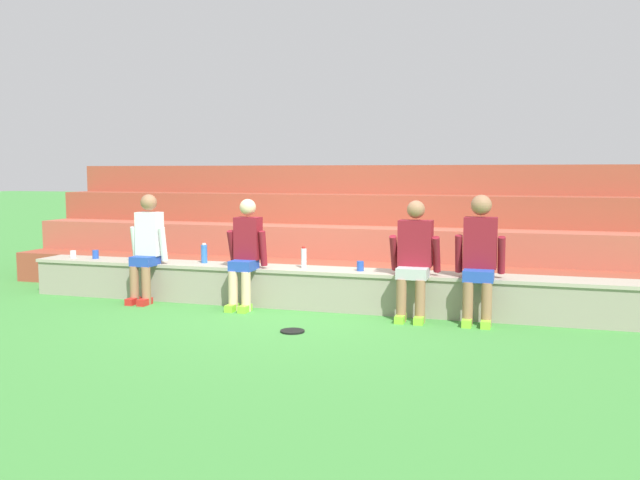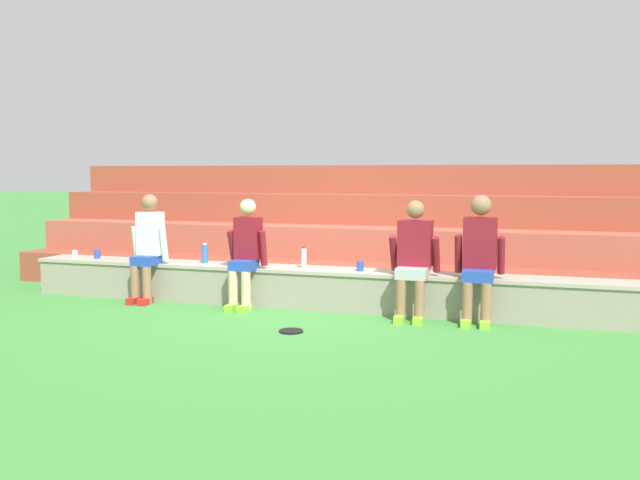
{
  "view_description": "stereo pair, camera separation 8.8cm",
  "coord_description": "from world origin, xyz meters",
  "px_view_note": "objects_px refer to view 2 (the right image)",
  "views": [
    {
      "loc": [
        2.44,
        -7.29,
        1.62
      ],
      "look_at": [
        0.13,
        0.24,
        0.82
      ],
      "focal_mm": 37.43,
      "sensor_mm": 36.0,
      "label": 1
    },
    {
      "loc": [
        2.53,
        -7.27,
        1.62
      ],
      "look_at": [
        0.13,
        0.24,
        0.82
      ],
      "focal_mm": 37.43,
      "sensor_mm": 36.0,
      "label": 2
    }
  ],
  "objects_px": {
    "person_far_left": "(148,246)",
    "water_bottle_near_left": "(205,253)",
    "person_left_of_center": "(246,252)",
    "person_center": "(414,257)",
    "plastic_cup_left_end": "(360,266)",
    "person_right_of_center": "(479,255)",
    "plastic_cup_right_end": "(97,254)",
    "plastic_cup_middle": "(75,254)",
    "water_bottle_near_right": "(304,258)",
    "frisbee": "(291,331)"
  },
  "relations": [
    {
      "from": "person_right_of_center",
      "to": "plastic_cup_right_end",
      "type": "height_order",
      "value": "person_right_of_center"
    },
    {
      "from": "person_center",
      "to": "water_bottle_near_right",
      "type": "xyz_separation_m",
      "value": [
        -1.37,
        0.25,
        -0.1
      ]
    },
    {
      "from": "plastic_cup_right_end",
      "to": "plastic_cup_middle",
      "type": "bearing_deg",
      "value": -173.12
    },
    {
      "from": "person_far_left",
      "to": "plastic_cup_middle",
      "type": "height_order",
      "value": "person_far_left"
    },
    {
      "from": "person_far_left",
      "to": "person_left_of_center",
      "type": "height_order",
      "value": "person_far_left"
    },
    {
      "from": "water_bottle_near_left",
      "to": "plastic_cup_middle",
      "type": "relative_size",
      "value": 2.51
    },
    {
      "from": "plastic_cup_right_end",
      "to": "frisbee",
      "type": "relative_size",
      "value": 0.46
    },
    {
      "from": "person_right_of_center",
      "to": "plastic_cup_left_end",
      "type": "bearing_deg",
      "value": 172.37
    },
    {
      "from": "frisbee",
      "to": "person_far_left",
      "type": "bearing_deg",
      "value": 156.46
    },
    {
      "from": "person_far_left",
      "to": "plastic_cup_left_end",
      "type": "distance_m",
      "value": 2.7
    },
    {
      "from": "person_right_of_center",
      "to": "plastic_cup_middle",
      "type": "xyz_separation_m",
      "value": [
        -5.32,
        0.19,
        -0.21
      ]
    },
    {
      "from": "person_center",
      "to": "plastic_cup_right_end",
      "type": "bearing_deg",
      "value": 176.45
    },
    {
      "from": "person_left_of_center",
      "to": "person_center",
      "type": "distance_m",
      "value": 2.01
    },
    {
      "from": "person_far_left",
      "to": "water_bottle_near_right",
      "type": "height_order",
      "value": "person_far_left"
    },
    {
      "from": "person_left_of_center",
      "to": "water_bottle_near_right",
      "type": "bearing_deg",
      "value": 21.96
    },
    {
      "from": "water_bottle_near_right",
      "to": "plastic_cup_right_end",
      "type": "height_order",
      "value": "water_bottle_near_right"
    },
    {
      "from": "person_left_of_center",
      "to": "frisbee",
      "type": "xyz_separation_m",
      "value": [
        0.94,
        -0.99,
        -0.67
      ]
    },
    {
      "from": "person_far_left",
      "to": "water_bottle_near_left",
      "type": "xyz_separation_m",
      "value": [
        0.63,
        0.32,
        -0.11
      ]
    },
    {
      "from": "person_far_left",
      "to": "plastic_cup_right_end",
      "type": "bearing_deg",
      "value": 163.82
    },
    {
      "from": "water_bottle_near_right",
      "to": "plastic_cup_middle",
      "type": "height_order",
      "value": "water_bottle_near_right"
    },
    {
      "from": "person_left_of_center",
      "to": "person_right_of_center",
      "type": "distance_m",
      "value": 2.72
    },
    {
      "from": "water_bottle_near_right",
      "to": "plastic_cup_right_end",
      "type": "distance_m",
      "value": 2.93
    },
    {
      "from": "water_bottle_near_left",
      "to": "person_far_left",
      "type": "bearing_deg",
      "value": -153.14
    },
    {
      "from": "person_far_left",
      "to": "water_bottle_near_left",
      "type": "relative_size",
      "value": 5.32
    },
    {
      "from": "person_center",
      "to": "plastic_cup_right_end",
      "type": "relative_size",
      "value": 11.41
    },
    {
      "from": "person_right_of_center",
      "to": "water_bottle_near_left",
      "type": "xyz_separation_m",
      "value": [
        -3.42,
        0.27,
        -0.14
      ]
    },
    {
      "from": "person_far_left",
      "to": "frisbee",
      "type": "relative_size",
      "value": 5.41
    },
    {
      "from": "person_center",
      "to": "water_bottle_near_left",
      "type": "relative_size",
      "value": 5.18
    },
    {
      "from": "water_bottle_near_right",
      "to": "plastic_cup_middle",
      "type": "relative_size",
      "value": 2.57
    },
    {
      "from": "person_left_of_center",
      "to": "plastic_cup_right_end",
      "type": "distance_m",
      "value": 2.31
    },
    {
      "from": "water_bottle_near_left",
      "to": "frisbee",
      "type": "relative_size",
      "value": 1.02
    },
    {
      "from": "plastic_cup_right_end",
      "to": "plastic_cup_left_end",
      "type": "distance_m",
      "value": 3.64
    },
    {
      "from": "person_right_of_center",
      "to": "plastic_cup_left_end",
      "type": "height_order",
      "value": "person_right_of_center"
    },
    {
      "from": "person_left_of_center",
      "to": "plastic_cup_left_end",
      "type": "relative_size",
      "value": 11.34
    },
    {
      "from": "person_far_left",
      "to": "person_left_of_center",
      "type": "distance_m",
      "value": 1.33
    },
    {
      "from": "plastic_cup_left_end",
      "to": "person_center",
      "type": "bearing_deg",
      "value": -18.45
    },
    {
      "from": "person_left_of_center",
      "to": "plastic_cup_right_end",
      "type": "height_order",
      "value": "person_left_of_center"
    },
    {
      "from": "plastic_cup_left_end",
      "to": "plastic_cup_middle",
      "type": "bearing_deg",
      "value": 179.9
    },
    {
      "from": "water_bottle_near_left",
      "to": "frisbee",
      "type": "height_order",
      "value": "water_bottle_near_left"
    },
    {
      "from": "plastic_cup_middle",
      "to": "frisbee",
      "type": "height_order",
      "value": "plastic_cup_middle"
    },
    {
      "from": "person_far_left",
      "to": "plastic_cup_middle",
      "type": "xyz_separation_m",
      "value": [
        -1.27,
        0.24,
        -0.18
      ]
    },
    {
      "from": "person_center",
      "to": "plastic_cup_left_end",
      "type": "bearing_deg",
      "value": 161.55
    },
    {
      "from": "person_left_of_center",
      "to": "plastic_cup_right_end",
      "type": "xyz_separation_m",
      "value": [
        -2.29,
        0.27,
        -0.15
      ]
    },
    {
      "from": "water_bottle_near_left",
      "to": "plastic_cup_left_end",
      "type": "distance_m",
      "value": 2.06
    },
    {
      "from": "person_center",
      "to": "frisbee",
      "type": "relative_size",
      "value": 5.26
    },
    {
      "from": "plastic_cup_middle",
      "to": "person_left_of_center",
      "type": "bearing_deg",
      "value": -5.16
    },
    {
      "from": "water_bottle_near_left",
      "to": "plastic_cup_middle",
      "type": "xyz_separation_m",
      "value": [
        -1.9,
        -0.08,
        -0.07
      ]
    },
    {
      "from": "person_center",
      "to": "person_right_of_center",
      "type": "height_order",
      "value": "person_right_of_center"
    },
    {
      "from": "person_center",
      "to": "person_right_of_center",
      "type": "distance_m",
      "value": 0.7
    },
    {
      "from": "person_center",
      "to": "frisbee",
      "type": "distance_m",
      "value": 1.62
    }
  ]
}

